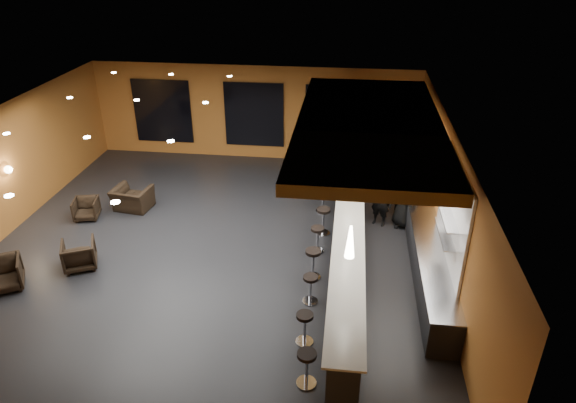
# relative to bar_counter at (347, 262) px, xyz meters

# --- Properties ---
(floor) EXTENTS (12.00, 13.00, 0.10)m
(floor) POSITION_rel_bar_counter_xyz_m (-3.65, 1.00, -0.55)
(floor) COLOR black
(floor) RESTS_ON ground
(ceiling) EXTENTS (12.00, 13.00, 0.10)m
(ceiling) POSITION_rel_bar_counter_xyz_m (-3.65, 1.00, 3.05)
(ceiling) COLOR black
(wall_back) EXTENTS (12.00, 0.10, 3.50)m
(wall_back) POSITION_rel_bar_counter_xyz_m (-3.65, 7.55, 1.25)
(wall_back) COLOR #A86225
(wall_back) RESTS_ON floor
(wall_front) EXTENTS (12.00, 0.10, 3.50)m
(wall_front) POSITION_rel_bar_counter_xyz_m (-3.65, -5.55, 1.25)
(wall_front) COLOR #A86225
(wall_front) RESTS_ON floor
(wall_right) EXTENTS (0.10, 13.00, 3.50)m
(wall_right) POSITION_rel_bar_counter_xyz_m (2.40, 1.00, 1.25)
(wall_right) COLOR #A86225
(wall_right) RESTS_ON floor
(wood_soffit) EXTENTS (3.60, 8.00, 0.28)m
(wood_soffit) POSITION_rel_bar_counter_xyz_m (0.35, 2.00, 2.86)
(wood_soffit) COLOR olive
(wood_soffit) RESTS_ON ceiling
(window_left) EXTENTS (2.20, 0.06, 2.40)m
(window_left) POSITION_rel_bar_counter_xyz_m (-7.15, 7.44, 1.20)
(window_left) COLOR black
(window_left) RESTS_ON wall_back
(window_center) EXTENTS (2.20, 0.06, 2.40)m
(window_center) POSITION_rel_bar_counter_xyz_m (-3.65, 7.44, 1.20)
(window_center) COLOR black
(window_center) RESTS_ON wall_back
(window_right) EXTENTS (2.20, 0.06, 2.40)m
(window_right) POSITION_rel_bar_counter_xyz_m (-0.65, 7.44, 1.20)
(window_right) COLOR black
(window_right) RESTS_ON wall_back
(tile_backsplash) EXTENTS (0.06, 3.20, 2.40)m
(tile_backsplash) POSITION_rel_bar_counter_xyz_m (2.31, 0.00, 1.50)
(tile_backsplash) COLOR white
(tile_backsplash) RESTS_ON wall_right
(bar_counter) EXTENTS (0.60, 8.00, 1.00)m
(bar_counter) POSITION_rel_bar_counter_xyz_m (0.00, 0.00, 0.00)
(bar_counter) COLOR black
(bar_counter) RESTS_ON floor
(bar_top) EXTENTS (0.78, 8.10, 0.05)m
(bar_top) POSITION_rel_bar_counter_xyz_m (0.00, 0.00, 0.52)
(bar_top) COLOR beige
(bar_top) RESTS_ON bar_counter
(prep_counter) EXTENTS (0.70, 6.00, 0.86)m
(prep_counter) POSITION_rel_bar_counter_xyz_m (2.00, 0.50, -0.07)
(prep_counter) COLOR black
(prep_counter) RESTS_ON floor
(prep_top) EXTENTS (0.72, 6.00, 0.03)m
(prep_top) POSITION_rel_bar_counter_xyz_m (2.00, 0.50, 0.39)
(prep_top) COLOR silver
(prep_top) RESTS_ON prep_counter
(wall_shelf_lower) EXTENTS (0.30, 1.50, 0.03)m
(wall_shelf_lower) POSITION_rel_bar_counter_xyz_m (2.17, -0.20, 1.10)
(wall_shelf_lower) COLOR silver
(wall_shelf_lower) RESTS_ON wall_right
(wall_shelf_upper) EXTENTS (0.30, 1.50, 0.03)m
(wall_shelf_upper) POSITION_rel_bar_counter_xyz_m (2.17, -0.20, 1.55)
(wall_shelf_upper) COLOR silver
(wall_shelf_upper) RESTS_ON wall_right
(column) EXTENTS (0.60, 0.60, 3.50)m
(column) POSITION_rel_bar_counter_xyz_m (0.00, 4.60, 1.25)
(column) COLOR olive
(column) RESTS_ON floor
(wall_sconce) EXTENTS (0.22, 0.22, 0.22)m
(wall_sconce) POSITION_rel_bar_counter_xyz_m (-9.53, 1.50, 1.30)
(wall_sconce) COLOR #FFE5B2
(wall_sconce) RESTS_ON wall_left
(pendant_0) EXTENTS (0.20, 0.20, 0.70)m
(pendant_0) POSITION_rel_bar_counter_xyz_m (0.00, -2.00, 1.85)
(pendant_0) COLOR white
(pendant_0) RESTS_ON wood_soffit
(pendant_1) EXTENTS (0.20, 0.20, 0.70)m
(pendant_1) POSITION_rel_bar_counter_xyz_m (0.00, 0.50, 1.85)
(pendant_1) COLOR white
(pendant_1) RESTS_ON wood_soffit
(pendant_2) EXTENTS (0.20, 0.20, 0.70)m
(pendant_2) POSITION_rel_bar_counter_xyz_m (0.00, 3.00, 1.85)
(pendant_2) COLOR white
(pendant_2) RESTS_ON wood_soffit
(staff_a) EXTENTS (0.66, 0.57, 1.54)m
(staff_a) POSITION_rel_bar_counter_xyz_m (0.90, 2.87, 0.27)
(staff_a) COLOR black
(staff_a) RESTS_ON floor
(staff_b) EXTENTS (0.82, 0.67, 1.58)m
(staff_b) POSITION_rel_bar_counter_xyz_m (1.35, 3.42, 0.29)
(staff_b) COLOR black
(staff_b) RESTS_ON floor
(staff_c) EXTENTS (0.96, 0.70, 1.80)m
(staff_c) POSITION_rel_bar_counter_xyz_m (1.59, 2.85, 0.40)
(staff_c) COLOR black
(staff_c) RESTS_ON floor
(armchair_a) EXTENTS (1.14, 1.14, 0.77)m
(armchair_a) POSITION_rel_bar_counter_xyz_m (-8.19, -1.36, -0.12)
(armchair_a) COLOR black
(armchair_a) RESTS_ON floor
(armchair_b) EXTENTS (1.07, 1.08, 0.74)m
(armchair_b) POSITION_rel_bar_counter_xyz_m (-6.81, -0.29, -0.13)
(armchair_b) COLOR black
(armchair_b) RESTS_ON floor
(armchair_c) EXTENTS (0.83, 0.85, 0.64)m
(armchair_c) POSITION_rel_bar_counter_xyz_m (-7.83, 2.14, -0.18)
(armchair_c) COLOR black
(armchair_c) RESTS_ON floor
(armchair_d) EXTENTS (1.22, 1.10, 0.71)m
(armchair_d) POSITION_rel_bar_counter_xyz_m (-6.69, 2.89, -0.14)
(armchair_d) COLOR black
(armchair_d) RESTS_ON floor
(bar_stool_0) EXTENTS (0.39, 0.39, 0.78)m
(bar_stool_0) POSITION_rel_bar_counter_xyz_m (-0.68, -3.46, -0.00)
(bar_stool_0) COLOR silver
(bar_stool_0) RESTS_ON floor
(bar_stool_1) EXTENTS (0.38, 0.38, 0.74)m
(bar_stool_1) POSITION_rel_bar_counter_xyz_m (-0.83, -2.34, -0.02)
(bar_stool_1) COLOR silver
(bar_stool_1) RESTS_ON floor
(bar_stool_2) EXTENTS (0.36, 0.36, 0.72)m
(bar_stool_2) POSITION_rel_bar_counter_xyz_m (-0.82, -0.99, -0.04)
(bar_stool_2) COLOR silver
(bar_stool_2) RESTS_ON floor
(bar_stool_3) EXTENTS (0.41, 0.41, 0.80)m
(bar_stool_3) POSITION_rel_bar_counter_xyz_m (-0.84, -0.03, 0.01)
(bar_stool_3) COLOR silver
(bar_stool_3) RESTS_ON floor
(bar_stool_4) EXTENTS (0.38, 0.38, 0.75)m
(bar_stool_4) POSITION_rel_bar_counter_xyz_m (-0.82, 1.16, -0.02)
(bar_stool_4) COLOR silver
(bar_stool_4) RESTS_ON floor
(bar_stool_5) EXTENTS (0.41, 0.41, 0.80)m
(bar_stool_5) POSITION_rel_bar_counter_xyz_m (-0.72, 2.13, 0.01)
(bar_stool_5) COLOR silver
(bar_stool_5) RESTS_ON floor
(bar_stool_6) EXTENTS (0.42, 0.42, 0.83)m
(bar_stool_6) POSITION_rel_bar_counter_xyz_m (-0.81, 3.45, 0.03)
(bar_stool_6) COLOR silver
(bar_stool_6) RESTS_ON floor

